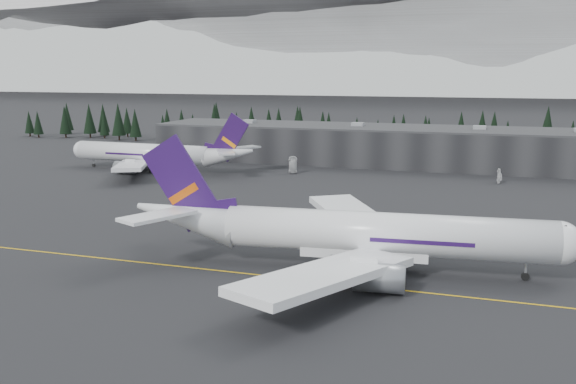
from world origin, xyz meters
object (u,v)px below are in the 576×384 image
(gse_vehicle_a, at_px, (293,171))
(gse_vehicle_b, at_px, (499,181))
(jet_parked, at_px, (158,154))
(terminal, at_px, (386,145))
(jet_main, at_px, (346,232))

(gse_vehicle_a, height_order, gse_vehicle_b, gse_vehicle_a)
(gse_vehicle_a, bearing_deg, jet_parked, -178.94)
(jet_parked, relative_size, gse_vehicle_a, 11.77)
(terminal, relative_size, gse_vehicle_a, 29.22)
(terminal, distance_m, gse_vehicle_b, 47.47)
(gse_vehicle_a, bearing_deg, jet_main, -77.06)
(jet_main, height_order, jet_parked, jet_main)
(jet_parked, distance_m, gse_vehicle_a, 42.92)
(terminal, xyz_separation_m, gse_vehicle_b, (37.11, -29.07, -5.56))
(gse_vehicle_b, bearing_deg, terminal, -126.40)
(jet_main, bearing_deg, gse_vehicle_a, 107.41)
(jet_parked, distance_m, gse_vehicle_b, 102.86)
(jet_main, relative_size, gse_vehicle_b, 16.38)
(jet_main, bearing_deg, jet_parked, 129.08)
(jet_main, relative_size, jet_parked, 1.11)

